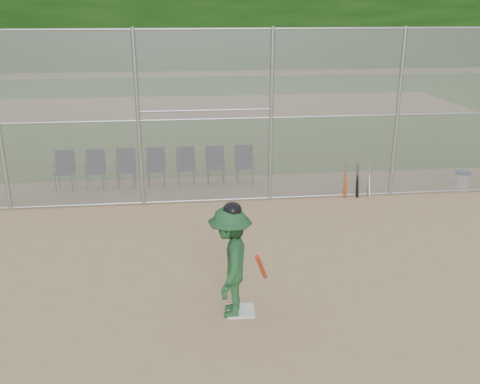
{
  "coord_description": "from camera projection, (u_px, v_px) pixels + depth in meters",
  "views": [
    {
      "loc": [
        -1.07,
        -6.94,
        4.4
      ],
      "look_at": [
        0.0,
        2.5,
        1.1
      ],
      "focal_mm": 40.0,
      "sensor_mm": 36.0,
      "label": 1
    }
  ],
  "objects": [
    {
      "name": "ground",
      "position": [
        259.0,
        315.0,
        8.07
      ],
      "size": [
        100.0,
        100.0,
        0.0
      ],
      "primitive_type": "plane",
      "color": "tan",
      "rests_on": "ground"
    },
    {
      "name": "grass_strip",
      "position": [
        203.0,
        106.0,
        24.96
      ],
      "size": [
        100.0,
        100.0,
        0.0
      ],
      "primitive_type": "plane",
      "color": "#33631D",
      "rests_on": "ground"
    },
    {
      "name": "dirt_patch_far",
      "position": [
        203.0,
        106.0,
        24.96
      ],
      "size": [
        24.0,
        24.0,
        0.0
      ],
      "primitive_type": "plane",
      "color": "tan",
      "rests_on": "ground"
    },
    {
      "name": "backstop_fence",
      "position": [
        228.0,
        116.0,
        12.08
      ],
      "size": [
        16.09,
        0.09,
        4.0
      ],
      "color": "gray",
      "rests_on": "ground"
    },
    {
      "name": "home_plate",
      "position": [
        241.0,
        311.0,
        8.16
      ],
      "size": [
        0.43,
        0.43,
        0.02
      ],
      "primitive_type": "cube",
      "rotation": [
        0.0,
        0.0,
        -0.04
      ],
      "color": "white",
      "rests_on": "ground"
    },
    {
      "name": "batter_at_plate",
      "position": [
        230.0,
        261.0,
        7.84
      ],
      "size": [
        0.96,
        1.31,
        1.79
      ],
      "color": "#1F4F28",
      "rests_on": "ground"
    },
    {
      "name": "water_cooler",
      "position": [
        462.0,
        181.0,
        13.5
      ],
      "size": [
        0.38,
        0.38,
        0.48
      ],
      "color": "white",
      "rests_on": "ground"
    },
    {
      "name": "spare_bats",
      "position": [
        357.0,
        180.0,
        12.96
      ],
      "size": [
        0.66,
        0.27,
        0.85
      ],
      "color": "#D84C14",
      "rests_on": "ground"
    },
    {
      "name": "chair_0",
      "position": [
        64.0,
        171.0,
        13.49
      ],
      "size": [
        0.54,
        0.52,
        0.96
      ],
      "primitive_type": null,
      "color": "#100F37",
      "rests_on": "ground"
    },
    {
      "name": "chair_1",
      "position": [
        95.0,
        170.0,
        13.57
      ],
      "size": [
        0.54,
        0.52,
        0.96
      ],
      "primitive_type": null,
      "color": "#100F37",
      "rests_on": "ground"
    },
    {
      "name": "chair_2",
      "position": [
        126.0,
        169.0,
        13.65
      ],
      "size": [
        0.54,
        0.52,
        0.96
      ],
      "primitive_type": null,
      "color": "#100F37",
      "rests_on": "ground"
    },
    {
      "name": "chair_3",
      "position": [
        156.0,
        168.0,
        13.73
      ],
      "size": [
        0.54,
        0.52,
        0.96
      ],
      "primitive_type": null,
      "color": "#100F37",
      "rests_on": "ground"
    },
    {
      "name": "chair_4",
      "position": [
        186.0,
        167.0,
        13.82
      ],
      "size": [
        0.54,
        0.52,
        0.96
      ],
      "primitive_type": null,
      "color": "#100F37",
      "rests_on": "ground"
    },
    {
      "name": "chair_5",
      "position": [
        215.0,
        166.0,
        13.9
      ],
      "size": [
        0.54,
        0.52,
        0.96
      ],
      "primitive_type": null,
      "color": "#100F37",
      "rests_on": "ground"
    },
    {
      "name": "chair_6",
      "position": [
        245.0,
        165.0,
        13.98
      ],
      "size": [
        0.54,
        0.52,
        0.96
      ],
      "primitive_type": null,
      "color": "#100F37",
      "rests_on": "ground"
    }
  ]
}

